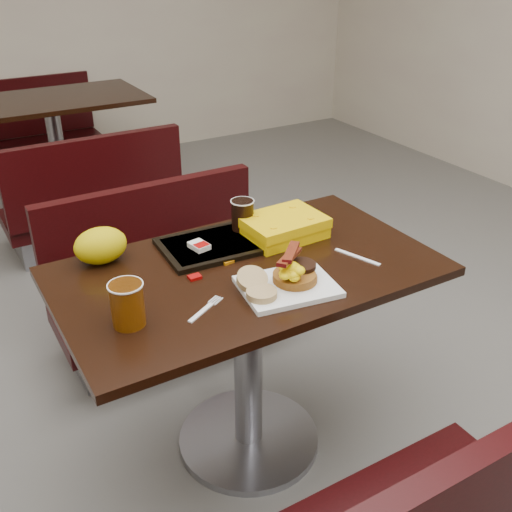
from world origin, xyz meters
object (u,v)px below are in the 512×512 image
table_far (58,154)px  coffee_cup_far (243,215)px  tray (215,245)px  hashbrown_sleeve_left (199,246)px  knife (357,257)px  paper_bag (101,245)px  fork (201,313)px  clamshell (283,227)px  bench_far_n (35,130)px  bench_near_s (382,512)px  platter (288,287)px  table_near (248,362)px  bench_far_s (89,189)px  bench_near_n (169,278)px  pancake_stack (295,276)px  coffee_cup_near (127,304)px

table_far → coffee_cup_far: coffee_cup_far is taller
tray → hashbrown_sleeve_left: hashbrown_sleeve_left is taller
knife → paper_bag: size_ratio=0.99×
table_far → fork: 2.80m
coffee_cup_far → clamshell: size_ratio=0.39×
bench_far_n → hashbrown_sleeve_left: hashbrown_sleeve_left is taller
bench_near_s → clamshell: bearing=75.4°
bench_near_s → bench_far_n: bearing=90.0°
platter → table_near: bearing=111.0°
bench_far_s → platter: size_ratio=3.62×
knife → hashbrown_sleeve_left: 0.52m
table_far → knife: bearing=-82.8°
bench_near_n → table_near: bearing=-90.0°
pancake_stack → paper_bag: 0.63m
bench_far_n → knife: bearing=-84.3°
fork → coffee_cup_far: bearing=18.1°
bench_near_s → tray: tray is taller
coffee_cup_near → knife: bearing=-0.9°
table_near → coffee_cup_far: coffee_cup_far is taller
bench_far_s → fork: 2.11m
clamshell → bench_near_s: bearing=-106.6°
bench_near_s → coffee_cup_near: coffee_cup_near is taller
bench_near_s → table_far: (0.00, 3.30, 0.02)m
coffee_cup_far → knife: bearing=-56.1°
bench_near_n → fork: fork is taller
bench_far_n → tray: (-0.02, -3.12, 0.40)m
bench_near_n → knife: bearing=-67.4°
bench_near_n → fork: 0.98m
bench_near_n → pancake_stack: bearing=-85.5°
clamshell → paper_bag: 0.62m
bench_near_s → knife: size_ratio=5.93×
table_near → knife: bearing=-19.8°
bench_far_s → coffee_cup_near: (-0.43, -2.01, 0.45)m
bench_far_n → paper_bag: size_ratio=5.87×
table_near → bench_near_s: (0.00, -0.70, -0.02)m
table_near → coffee_cup_near: size_ratio=9.58×
table_far → pancake_stack: bearing=-88.6°
bench_near_s → bench_near_n: (0.00, 1.40, 0.00)m
fork → paper_bag: paper_bag is taller
clamshell → coffee_cup_near: bearing=-161.3°
pancake_stack → clamshell: (0.15, 0.30, 0.01)m
pancake_stack → coffee_cup_near: 0.50m
knife → bench_near_n: bearing=-176.6°
bench_far_s → bench_far_n: (0.00, 1.40, 0.00)m
bench_far_n → platter: bearing=-89.4°
paper_bag → coffee_cup_far: bearing=-5.0°
bench_near_s → bench_far_s: (0.00, 2.60, 0.00)m
pancake_stack → hashbrown_sleeve_left: size_ratio=1.99×
clamshell → knife: bearing=-65.7°
bench_far_s → bench_near_s: bearing=-90.0°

